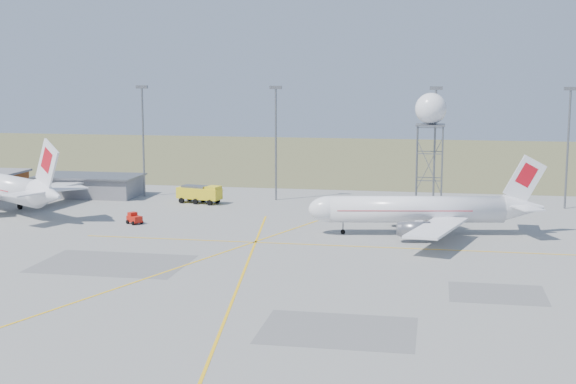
% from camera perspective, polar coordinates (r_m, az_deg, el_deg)
% --- Properties ---
extents(ground, '(400.00, 400.00, 0.00)m').
position_cam_1_polar(ground, '(79.93, -3.18, -8.26)').
color(ground, gray).
rests_on(ground, ground).
extents(grass_strip, '(400.00, 120.00, 0.03)m').
position_cam_1_polar(grass_strip, '(216.29, 5.62, 2.46)').
color(grass_strip, '#585F34').
rests_on(grass_strip, ground).
extents(building_grey, '(19.00, 10.00, 3.90)m').
position_cam_1_polar(building_grey, '(153.53, -13.93, 0.44)').
color(building_grey, gray).
rests_on(building_grey, ground).
extents(mast_a, '(2.20, 0.50, 20.50)m').
position_cam_1_polar(mast_a, '(150.45, -10.27, 4.27)').
color(mast_a, slate).
rests_on(mast_a, ground).
extents(mast_b, '(2.20, 0.50, 20.50)m').
position_cam_1_polar(mast_b, '(143.52, -0.87, 4.20)').
color(mast_b, slate).
rests_on(mast_b, ground).
extents(mast_c, '(2.20, 0.50, 20.50)m').
position_cam_1_polar(mast_c, '(140.71, 10.41, 3.97)').
color(mast_c, slate).
rests_on(mast_c, ground).
extents(mast_d, '(2.20, 0.50, 20.50)m').
position_cam_1_polar(mast_d, '(142.38, 19.31, 3.68)').
color(mast_d, slate).
rests_on(mast_d, ground).
extents(airliner_main, '(33.63, 32.30, 11.47)m').
position_cam_1_polar(airliner_main, '(115.71, 9.41, -1.27)').
color(airliner_main, white).
rests_on(airliner_main, ground).
extents(radar_tower, '(5.37, 5.37, 19.43)m').
position_cam_1_polar(radar_tower, '(139.85, 10.06, 3.47)').
color(radar_tower, slate).
rests_on(radar_tower, ground).
extents(fire_truck, '(8.36, 4.64, 3.18)m').
position_cam_1_polar(fire_truck, '(141.90, -6.25, -0.19)').
color(fire_truck, yellow).
rests_on(fire_truck, ground).
extents(baggage_tug, '(2.73, 2.66, 1.76)m').
position_cam_1_polar(baggage_tug, '(124.53, -10.87, -1.94)').
color(baggage_tug, red).
rests_on(baggage_tug, ground).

